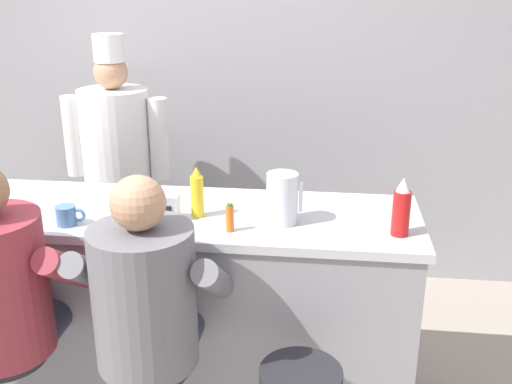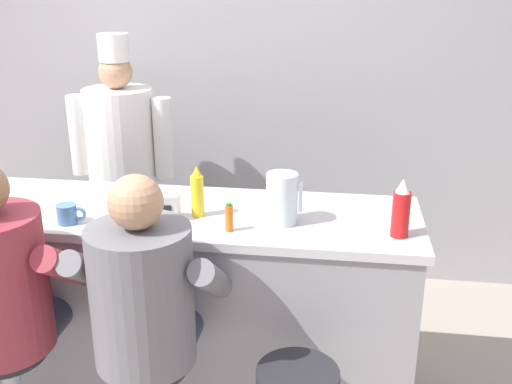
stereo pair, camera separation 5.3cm
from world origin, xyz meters
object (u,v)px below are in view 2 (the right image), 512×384
(napkin_dispenser_chrome, at_px, (166,207))
(coffee_mug_tan, at_px, (134,222))
(mustard_bottle_yellow, at_px, (197,193))
(hot_sauce_bottle_orange, at_px, (229,218))
(cook_in_whites_near, at_px, (122,159))
(diner_seated_grey, at_px, (146,301))
(water_pitcher_clear, at_px, (282,198))
(diner_seated_maroon, at_px, (2,288))
(breakfast_plate, at_px, (125,206))
(ketchup_bottle_red, at_px, (401,210))
(coffee_mug_blue, at_px, (68,214))

(napkin_dispenser_chrome, bearing_deg, coffee_mug_tan, -121.02)
(mustard_bottle_yellow, xyz_separation_m, coffee_mug_tan, (-0.22, -0.21, -0.07))
(hot_sauce_bottle_orange, relative_size, cook_in_whites_near, 0.07)
(coffee_mug_tan, height_order, diner_seated_grey, diner_seated_grey)
(water_pitcher_clear, distance_m, diner_seated_maroon, 1.20)
(diner_seated_maroon, bearing_deg, breakfast_plate, 56.78)
(ketchup_bottle_red, bearing_deg, breakfast_plate, 173.97)
(breakfast_plate, bearing_deg, water_pitcher_clear, -4.53)
(mustard_bottle_yellow, xyz_separation_m, water_pitcher_clear, (0.38, -0.03, 0.00))
(ketchup_bottle_red, relative_size, mustard_bottle_yellow, 1.08)
(hot_sauce_bottle_orange, distance_m, cook_in_whites_near, 1.52)
(diner_seated_grey, distance_m, cook_in_whites_near, 1.68)
(ketchup_bottle_red, height_order, diner_seated_maroon, diner_seated_maroon)
(hot_sauce_bottle_orange, xyz_separation_m, coffee_mug_blue, (-0.71, -0.02, -0.02))
(breakfast_plate, height_order, coffee_mug_blue, coffee_mug_blue)
(breakfast_plate, height_order, coffee_mug_tan, coffee_mug_tan)
(mustard_bottle_yellow, bearing_deg, ketchup_bottle_red, -6.41)
(ketchup_bottle_red, distance_m, hot_sauce_bottle_orange, 0.71)
(napkin_dispenser_chrome, distance_m, cook_in_whites_near, 1.28)
(breakfast_plate, relative_size, napkin_dispenser_chrome, 2.15)
(mustard_bottle_yellow, distance_m, water_pitcher_clear, 0.38)
(breakfast_plate, distance_m, diner_seated_maroon, 0.64)
(coffee_mug_tan, bearing_deg, diner_seated_grey, -65.32)
(breakfast_plate, xyz_separation_m, diner_seated_maroon, (-0.34, -0.52, -0.17))
(hot_sauce_bottle_orange, height_order, diner_seated_grey, diner_seated_grey)
(coffee_mug_blue, distance_m, diner_seated_grey, 0.59)
(coffee_mug_blue, xyz_separation_m, cook_in_whites_near, (-0.21, 1.22, -0.12))
(diner_seated_grey, bearing_deg, water_pitcher_clear, 43.85)
(ketchup_bottle_red, xyz_separation_m, napkin_dispenser_chrome, (-1.01, 0.04, -0.06))
(mustard_bottle_yellow, bearing_deg, coffee_mug_blue, -162.87)
(coffee_mug_blue, xyz_separation_m, diner_seated_grey, (0.44, -0.32, -0.21))
(diner_seated_grey, relative_size, cook_in_whites_near, 0.80)
(ketchup_bottle_red, distance_m, napkin_dispenser_chrome, 1.01)
(hot_sauce_bottle_orange, bearing_deg, water_pitcher_clear, 29.73)
(hot_sauce_bottle_orange, xyz_separation_m, napkin_dispenser_chrome, (-0.30, 0.09, -0.00))
(ketchup_bottle_red, xyz_separation_m, mustard_bottle_yellow, (-0.88, 0.10, -0.01))
(coffee_mug_tan, relative_size, napkin_dispenser_chrome, 1.18)
(hot_sauce_bottle_orange, distance_m, diner_seated_grey, 0.49)
(coffee_mug_blue, height_order, cook_in_whites_near, cook_in_whites_near)
(coffee_mug_tan, xyz_separation_m, cook_in_whites_near, (-0.52, 1.26, -0.12))
(water_pitcher_clear, relative_size, diner_seated_grey, 0.16)
(coffee_mug_blue, xyz_separation_m, napkin_dispenser_chrome, (0.41, 0.11, 0.01))
(coffee_mug_tan, bearing_deg, mustard_bottle_yellow, 43.01)
(mustard_bottle_yellow, distance_m, diner_seated_maroon, 0.89)
(coffee_mug_tan, relative_size, diner_seated_grey, 0.10)
(ketchup_bottle_red, bearing_deg, coffee_mug_blue, -177.29)
(water_pitcher_clear, height_order, coffee_mug_tan, water_pitcher_clear)
(ketchup_bottle_red, distance_m, diner_seated_grey, 1.09)
(diner_seated_grey, bearing_deg, ketchup_bottle_red, 21.67)
(ketchup_bottle_red, distance_m, coffee_mug_blue, 1.42)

